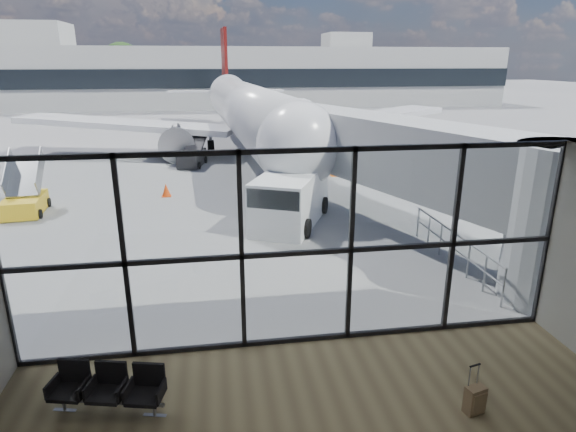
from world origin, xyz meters
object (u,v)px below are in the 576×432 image
object	(u,v)px
seating_row	(109,386)
service_van	(290,198)
suitcase	(475,400)
belt_loader	(192,157)
airliner	(247,110)
mobile_stairs	(25,202)

from	to	relation	value
seating_row	service_van	size ratio (longest dim) A/B	0.41
suitcase	belt_loader	xyz separation A→B (m)	(-5.78, 23.15, 0.25)
belt_loader	suitcase	bearing A→B (deg)	-63.90
suitcase	airliner	distance (m)	28.61
suitcase	mobile_stairs	size ratio (longest dim) A/B	0.32
mobile_stairs	belt_loader	bearing A→B (deg)	47.02
seating_row	belt_loader	xyz separation A→B (m)	(0.80, 22.00, 0.02)
airliner	mobile_stairs	xyz separation A→B (m)	(-10.47, -14.10, -2.34)
service_van	mobile_stairs	xyz separation A→B (m)	(-10.86, 3.06, -0.55)
service_van	mobile_stairs	size ratio (longest dim) A/B	1.66
belt_loader	mobile_stairs	bearing A→B (deg)	-115.07
airliner	seating_row	bearing A→B (deg)	-103.07
belt_loader	mobile_stairs	distance (m)	11.06
suitcase	mobile_stairs	distance (m)	19.00
service_van	mobile_stairs	distance (m)	11.29
airliner	belt_loader	size ratio (longest dim) A/B	9.93
seating_row	suitcase	xyz separation A→B (m)	(6.58, -1.15, -0.22)
airliner	mobile_stairs	world-z (taller)	airliner
airliner	mobile_stairs	distance (m)	17.71
seating_row	belt_loader	world-z (taller)	belt_loader
belt_loader	mobile_stairs	world-z (taller)	mobile_stairs
suitcase	airliner	bearing A→B (deg)	79.80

